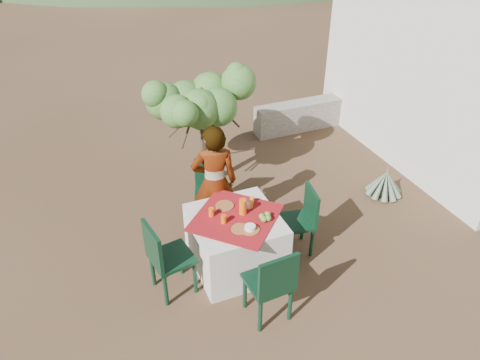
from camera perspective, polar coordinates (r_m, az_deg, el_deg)
name	(u,v)px	position (r m, az deg, el deg)	size (l,w,h in m)	color
ground	(196,299)	(5.69, -5.36, -14.28)	(160.00, 160.00, 0.00)	#3B2A1B
table	(236,242)	(5.82, -0.52, -7.51)	(1.30, 1.30, 0.76)	white
chair_far	(209,186)	(6.60, -3.75, -0.78)	(0.52, 0.52, 0.88)	black
chair_near	(272,283)	(5.09, 3.92, -12.41)	(0.48, 0.48, 0.99)	black
chair_left	(165,256)	(5.44, -9.18, -9.15)	(0.53, 0.53, 1.00)	black
chair_right	(302,217)	(6.03, 7.55, -4.55)	(0.49, 0.49, 0.92)	black
person	(215,183)	(6.08, -3.12, -0.31)	(0.60, 0.39, 1.64)	#8C6651
shrub_tree	(204,107)	(6.92, -4.37, 8.90)	(1.43, 1.40, 1.68)	#483324
agave	(385,183)	(7.50, 17.24, -0.41)	(0.56, 0.56, 0.60)	#5D725C
guesthouse	(477,64)	(8.99, 26.95, 12.48)	(3.20, 4.20, 3.00)	silver
stone_wall	(318,112)	(9.32, 9.49, 8.13)	(2.60, 0.35, 0.55)	gray
plate_far	(225,206)	(5.75, -1.88, -3.16)	(0.23, 0.23, 0.01)	brown
plate_near	(240,229)	(5.40, -0.01, -5.97)	(0.20, 0.20, 0.01)	brown
glass_far	(211,212)	(5.58, -3.51, -3.92)	(0.07, 0.07, 0.11)	#E55F0E
glass_near	(224,219)	(5.47, -2.01, -4.78)	(0.07, 0.07, 0.11)	#E55F0E
juice_pitcher	(243,207)	(5.58, 0.35, -3.27)	(0.09, 0.09, 0.20)	#E55F0E
bowl_plate	(250,229)	(5.39, 1.24, -6.05)	(0.22, 0.22, 0.01)	brown
white_bowl	(250,227)	(5.37, 1.24, -5.81)	(0.13, 0.13, 0.05)	white
jar_left	(251,204)	(5.71, 1.32, -3.00)	(0.06, 0.06, 0.09)	orange
jar_right	(252,200)	(5.79, 1.48, -2.43)	(0.05, 0.05, 0.08)	orange
napkin_holder	(247,205)	(5.69, 0.88, -3.11)	(0.07, 0.04, 0.09)	white
fruit_cluster	(265,217)	(5.53, 3.11, -4.53)	(0.15, 0.14, 0.08)	olive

